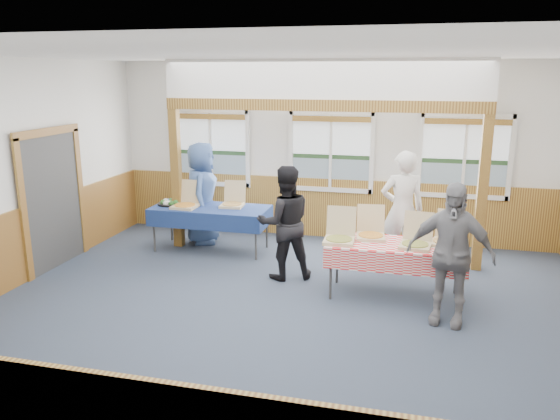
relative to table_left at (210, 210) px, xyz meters
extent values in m
plane|color=#283441|center=(1.86, -2.22, -0.70)|extent=(8.00, 8.00, 0.00)
plane|color=white|center=(1.86, -2.22, 2.50)|extent=(8.00, 8.00, 0.00)
plane|color=silver|center=(1.86, 1.28, 0.90)|extent=(8.00, 0.00, 8.00)
plane|color=silver|center=(1.86, -5.72, 0.90)|extent=(8.00, 0.00, 8.00)
plane|color=silver|center=(-2.14, -2.22, 0.90)|extent=(0.00, 8.00, 8.00)
cube|color=brown|center=(1.86, 1.26, -0.15)|extent=(7.98, 0.05, 1.10)
cube|color=brown|center=(-2.11, -2.22, -0.15)|extent=(0.05, 6.98, 1.10)
cube|color=#363636|center=(-2.10, -1.32, 0.35)|extent=(0.06, 1.30, 2.10)
cube|color=white|center=(-0.44, 1.22, 0.21)|extent=(1.52, 0.05, 0.08)
cube|color=white|center=(-0.44, 1.22, 1.59)|extent=(1.52, 0.05, 0.08)
cube|color=white|center=(-1.18, 1.22, 0.90)|extent=(0.08, 0.05, 1.46)
cube|color=white|center=(0.30, 1.22, 0.90)|extent=(0.08, 0.05, 1.46)
cube|color=white|center=(-0.44, 1.22, 0.90)|extent=(0.05, 0.05, 1.30)
cube|color=slate|center=(-0.44, 1.26, 0.51)|extent=(1.40, 0.02, 0.52)
cube|color=#213E1F|center=(-0.44, 1.26, 0.80)|extent=(1.40, 0.02, 0.08)
cube|color=silver|center=(-0.44, 1.26, 1.19)|extent=(1.40, 0.02, 0.70)
cube|color=brown|center=(-0.44, 1.20, 1.49)|extent=(1.40, 0.07, 0.10)
cube|color=white|center=(1.86, 1.22, 0.21)|extent=(1.52, 0.05, 0.08)
cube|color=white|center=(1.86, 1.22, 1.59)|extent=(1.52, 0.05, 0.08)
cube|color=white|center=(1.12, 1.22, 0.90)|extent=(0.08, 0.05, 1.46)
cube|color=white|center=(2.60, 1.22, 0.90)|extent=(0.08, 0.05, 1.46)
cube|color=white|center=(1.86, 1.22, 0.90)|extent=(0.05, 0.05, 1.30)
cube|color=slate|center=(1.86, 1.26, 0.51)|extent=(1.40, 0.02, 0.52)
cube|color=#213E1F|center=(1.86, 1.26, 0.80)|extent=(1.40, 0.02, 0.08)
cube|color=silver|center=(1.86, 1.26, 1.19)|extent=(1.40, 0.02, 0.70)
cube|color=brown|center=(1.86, 1.20, 1.49)|extent=(1.40, 0.07, 0.10)
cube|color=white|center=(4.16, 1.22, 0.21)|extent=(1.52, 0.05, 0.08)
cube|color=white|center=(4.16, 1.22, 1.59)|extent=(1.52, 0.05, 0.08)
cube|color=white|center=(3.42, 1.22, 0.90)|extent=(0.08, 0.05, 1.46)
cube|color=white|center=(4.90, 1.22, 0.90)|extent=(0.08, 0.05, 1.46)
cube|color=white|center=(4.16, 1.22, 0.90)|extent=(0.05, 0.05, 1.30)
cube|color=slate|center=(4.16, 1.26, 0.51)|extent=(1.40, 0.02, 0.52)
cube|color=#213E1F|center=(4.16, 1.26, 0.80)|extent=(1.40, 0.02, 0.08)
cube|color=silver|center=(4.16, 1.26, 1.19)|extent=(1.40, 0.02, 0.70)
cube|color=brown|center=(4.16, 1.20, 1.49)|extent=(1.40, 0.07, 0.10)
cube|color=#573513|center=(-0.64, 0.08, 0.50)|extent=(0.15, 0.15, 2.40)
cube|color=#573513|center=(4.36, 0.08, 0.50)|extent=(0.15, 0.15, 2.40)
cube|color=#573513|center=(1.86, 0.08, 1.79)|extent=(5.15, 0.18, 0.18)
cylinder|color=#363636|center=(-0.90, -0.34, -0.34)|extent=(0.04, 0.04, 0.73)
cylinder|color=#363636|center=(-0.90, 0.34, -0.34)|extent=(0.04, 0.04, 0.73)
cylinder|color=#363636|center=(0.90, -0.34, -0.34)|extent=(0.04, 0.04, 0.73)
cylinder|color=#363636|center=(0.90, 0.34, -0.34)|extent=(0.04, 0.04, 0.73)
cube|color=#363636|center=(0.00, 0.00, 0.03)|extent=(2.08, 1.36, 0.03)
cube|color=navy|center=(0.00, 0.00, 0.05)|extent=(2.16, 1.44, 0.01)
cube|color=navy|center=(0.00, -0.43, -0.09)|extent=(1.89, 0.62, 0.28)
cube|color=navy|center=(0.00, 0.43, -0.09)|extent=(1.89, 0.62, 0.28)
cylinder|color=#363636|center=(2.33, -1.63, -0.34)|extent=(0.04, 0.04, 0.73)
cylinder|color=#363636|center=(2.33, -1.01, -0.34)|extent=(0.04, 0.04, 0.73)
cylinder|color=#363636|center=(3.99, -1.63, -0.34)|extent=(0.04, 0.04, 0.73)
cylinder|color=#363636|center=(3.99, -1.01, -0.34)|extent=(0.04, 0.04, 0.73)
cube|color=#363636|center=(3.16, -1.32, 0.03)|extent=(1.92, 1.42, 0.03)
cube|color=red|center=(3.16, -1.32, 0.05)|extent=(2.00, 1.50, 0.01)
cube|color=red|center=(3.16, -1.72, -0.09)|extent=(1.67, 0.78, 0.28)
cube|color=red|center=(3.16, -0.92, -0.09)|extent=(1.67, 0.78, 0.28)
cube|color=tan|center=(-0.40, -0.15, 0.08)|extent=(0.41, 0.41, 0.04)
cylinder|color=gold|center=(-0.40, -0.15, 0.11)|extent=(0.36, 0.36, 0.01)
cube|color=tan|center=(-0.39, 0.09, 0.29)|extent=(0.40, 0.11, 0.39)
cube|color=tan|center=(0.35, 0.12, 0.08)|extent=(0.41, 0.41, 0.04)
cylinder|color=#C4B95A|center=(0.35, 0.12, 0.10)|extent=(0.36, 0.36, 0.01)
cube|color=tan|center=(0.33, 0.35, 0.28)|extent=(0.38, 0.12, 0.37)
cube|color=tan|center=(2.41, -1.46, 0.08)|extent=(0.41, 0.41, 0.05)
cylinder|color=#BA893A|center=(2.41, -1.46, 0.11)|extent=(0.36, 0.36, 0.01)
cube|color=tan|center=(2.40, -1.22, 0.30)|extent=(0.40, 0.11, 0.40)
cube|color=tan|center=(2.81, -1.17, 0.08)|extent=(0.43, 0.43, 0.04)
cylinder|color=gold|center=(2.81, -1.17, 0.10)|extent=(0.37, 0.37, 0.01)
cube|color=tan|center=(2.79, -0.94, 0.29)|extent=(0.39, 0.13, 0.38)
cube|color=tan|center=(3.41, -1.44, 0.08)|extent=(0.44, 0.44, 0.04)
cylinder|color=#BA893A|center=(3.41, -1.44, 0.10)|extent=(0.38, 0.38, 0.01)
cube|color=tan|center=(3.44, -1.21, 0.29)|extent=(0.40, 0.14, 0.38)
cube|color=tan|center=(3.81, -1.22, 0.08)|extent=(0.47, 0.47, 0.04)
cylinder|color=#C4B95A|center=(3.81, -1.22, 0.10)|extent=(0.41, 0.41, 0.01)
cube|color=tan|center=(3.87, -1.00, 0.29)|extent=(0.40, 0.18, 0.38)
cylinder|color=black|center=(-0.75, 0.00, 0.07)|extent=(0.42, 0.42, 0.03)
cylinder|color=silver|center=(-0.75, 0.00, 0.09)|extent=(0.09, 0.09, 0.04)
sphere|color=#2E6526|center=(-0.64, 0.00, 0.10)|extent=(0.09, 0.09, 0.09)
sphere|color=silver|center=(-0.68, 0.09, 0.10)|extent=(0.09, 0.09, 0.09)
sphere|color=#2E6526|center=(-0.78, 0.11, 0.10)|extent=(0.09, 0.09, 0.09)
sphere|color=silver|center=(-0.85, 0.05, 0.10)|extent=(0.09, 0.09, 0.09)
sphere|color=#2E6526|center=(-0.85, -0.05, 0.10)|extent=(0.09, 0.09, 0.09)
sphere|color=silver|center=(-0.78, -0.11, 0.10)|extent=(0.09, 0.09, 0.09)
sphere|color=#2E6526|center=(-0.68, -0.09, 0.10)|extent=(0.09, 0.09, 0.09)
cylinder|color=#895816|center=(4.01, -1.57, 0.13)|extent=(0.07, 0.07, 0.15)
imported|color=silver|center=(3.20, -0.10, 0.22)|extent=(0.76, 0.59, 1.85)
imported|color=black|center=(1.54, -0.99, 0.14)|extent=(1.02, 0.93, 1.69)
imported|color=#395690|center=(-0.30, 0.38, 0.20)|extent=(0.77, 1.00, 1.81)
imported|color=slate|center=(3.82, -1.98, 0.18)|extent=(1.09, 0.62, 1.76)
camera|label=1|loc=(3.34, -8.48, 2.27)|focal=35.00mm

